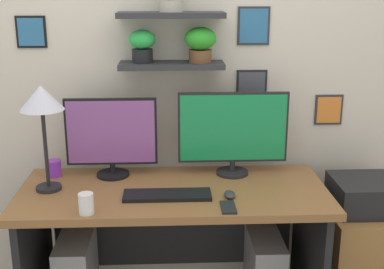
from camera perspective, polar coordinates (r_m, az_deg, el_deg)
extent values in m
cube|color=beige|center=(2.92, -2.33, 8.17)|extent=(4.40, 0.04, 2.70)
cube|color=#2D2D33|center=(2.81, -2.31, 7.79)|extent=(0.57, 0.20, 0.03)
cube|color=#2D2D33|center=(2.78, -2.38, 13.29)|extent=(0.57, 0.20, 0.03)
cylinder|color=#B2A899|center=(2.78, -2.39, 14.24)|extent=(0.12, 0.12, 0.06)
cylinder|color=brown|center=(2.80, 0.94, 8.81)|extent=(0.12, 0.12, 0.07)
ellipsoid|color=green|center=(2.79, 0.95, 10.74)|extent=(0.17, 0.17, 0.12)
cylinder|color=black|center=(2.80, -5.59, 8.79)|extent=(0.11, 0.11, 0.07)
ellipsoid|color=green|center=(2.79, -5.64, 10.61)|extent=(0.14, 0.14, 0.10)
cube|color=#2D2D33|center=(3.10, 15.08, 2.72)|extent=(0.16, 0.02, 0.18)
cube|color=orange|center=(3.09, 15.13, 2.68)|extent=(0.14, 0.00, 0.16)
cube|color=black|center=(2.98, -17.61, 10.94)|extent=(0.16, 0.02, 0.17)
cube|color=teal|center=(2.97, -17.66, 10.92)|extent=(0.14, 0.00, 0.15)
cube|color=#2D2D33|center=(2.92, 6.93, 12.03)|extent=(0.18, 0.02, 0.21)
cube|color=teal|center=(2.91, 6.96, 12.01)|extent=(0.16, 0.00, 0.19)
cube|color=black|center=(2.96, 6.71, 5.68)|extent=(0.18, 0.02, 0.16)
cube|color=#4C4C56|center=(2.95, 6.74, 5.64)|extent=(0.15, 0.00, 0.14)
cube|color=brown|center=(2.66, -2.11, -6.54)|extent=(1.60, 0.68, 0.04)
cube|color=black|center=(2.92, -17.16, -13.30)|extent=(0.04, 0.62, 0.71)
cube|color=black|center=(2.93, 13.04, -12.90)|extent=(0.04, 0.62, 0.71)
cube|color=black|center=(3.08, -2.10, -10.19)|extent=(1.40, 0.02, 0.50)
cylinder|color=black|center=(2.87, -8.87, -4.44)|extent=(0.18, 0.18, 0.02)
cylinder|color=black|center=(2.85, -8.90, -3.70)|extent=(0.03, 0.03, 0.06)
cube|color=black|center=(2.80, -9.06, 0.32)|extent=(0.50, 0.02, 0.37)
cube|color=#8C4C99|center=(2.79, -9.09, 0.25)|extent=(0.47, 0.00, 0.35)
cylinder|color=black|center=(2.87, 4.53, -4.26)|extent=(0.18, 0.18, 0.02)
cylinder|color=black|center=(2.85, 4.55, -3.48)|extent=(0.03, 0.03, 0.07)
cube|color=black|center=(2.80, 4.63, 0.80)|extent=(0.61, 0.02, 0.39)
cube|color=#198C4C|center=(2.79, 4.66, 0.73)|extent=(0.58, 0.00, 0.37)
cube|color=black|center=(2.56, -2.80, -6.81)|extent=(0.44, 0.14, 0.02)
ellipsoid|color=#2D2D33|center=(2.56, 4.25, -6.74)|extent=(0.06, 0.09, 0.03)
cylinder|color=black|center=(2.75, -15.78, -5.77)|extent=(0.13, 0.13, 0.02)
cylinder|color=black|center=(2.68, -16.13, -1.55)|extent=(0.02, 0.02, 0.41)
cone|color=silver|center=(2.61, -16.59, 3.99)|extent=(0.22, 0.22, 0.12)
cube|color=black|center=(2.44, 4.09, -8.16)|extent=(0.07, 0.14, 0.01)
cylinder|color=purple|center=(2.92, -15.25, -3.68)|extent=(0.08, 0.08, 0.09)
cylinder|color=white|center=(2.41, -11.81, -7.61)|extent=(0.07, 0.07, 0.10)
cube|color=#9E6B38|center=(3.13, 18.47, -12.71)|extent=(0.44, 0.50, 0.58)
cube|color=black|center=(2.97, 19.12, -6.38)|extent=(0.38, 0.34, 0.17)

